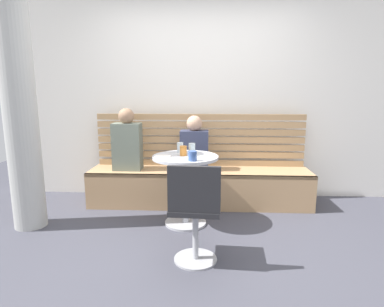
# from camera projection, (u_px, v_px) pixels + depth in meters

# --- Properties ---
(ground) EXTENTS (8.00, 8.00, 0.00)m
(ground) POSITION_uv_depth(u_px,v_px,m) (196.00, 250.00, 2.87)
(ground) COLOR #42424C
(back_wall) EXTENTS (5.20, 0.10, 2.90)m
(back_wall) POSITION_uv_depth(u_px,v_px,m) (201.00, 87.00, 4.20)
(back_wall) COLOR silver
(back_wall) RESTS_ON ground
(concrete_pillar) EXTENTS (0.32, 0.32, 2.80)m
(concrete_pillar) POSITION_uv_depth(u_px,v_px,m) (18.00, 90.00, 3.13)
(concrete_pillar) COLOR #B2B2AD
(concrete_pillar) RESTS_ON ground
(booth_bench) EXTENTS (2.70, 0.52, 0.44)m
(booth_bench) POSITION_uv_depth(u_px,v_px,m) (199.00, 187.00, 4.00)
(booth_bench) COLOR tan
(booth_bench) RESTS_ON ground
(booth_backrest) EXTENTS (2.65, 0.04, 0.67)m
(booth_backrest) POSITION_uv_depth(u_px,v_px,m) (200.00, 140.00, 4.13)
(booth_backrest) COLOR #A68157
(booth_backrest) RESTS_ON booth_bench
(cafe_table) EXTENTS (0.68, 0.68, 0.74)m
(cafe_table) POSITION_uv_depth(u_px,v_px,m) (185.00, 177.00, 3.35)
(cafe_table) COLOR #ADADB2
(cafe_table) RESTS_ON ground
(white_chair) EXTENTS (0.42, 0.42, 0.85)m
(white_chair) POSITION_uv_depth(u_px,v_px,m) (195.00, 210.00, 2.56)
(white_chair) COLOR #ADADB2
(white_chair) RESTS_ON ground
(person_adult) EXTENTS (0.34, 0.22, 0.75)m
(person_adult) POSITION_uv_depth(u_px,v_px,m) (127.00, 142.00, 3.93)
(person_adult) COLOR slate
(person_adult) RESTS_ON booth_bench
(person_child_left) EXTENTS (0.34, 0.22, 0.67)m
(person_child_left) POSITION_uv_depth(u_px,v_px,m) (194.00, 146.00, 3.92)
(person_child_left) COLOR #333851
(person_child_left) RESTS_ON booth_bench
(cup_tumbler_orange) EXTENTS (0.07, 0.07, 0.10)m
(cup_tumbler_orange) POSITION_uv_depth(u_px,v_px,m) (183.00, 151.00, 3.31)
(cup_tumbler_orange) COLOR orange
(cup_tumbler_orange) RESTS_ON cafe_table
(cup_glass_tall) EXTENTS (0.07, 0.07, 0.12)m
(cup_glass_tall) POSITION_uv_depth(u_px,v_px,m) (192.00, 149.00, 3.36)
(cup_glass_tall) COLOR silver
(cup_glass_tall) RESTS_ON cafe_table
(cup_mug_blue) EXTENTS (0.08, 0.08, 0.09)m
(cup_mug_blue) POSITION_uv_depth(u_px,v_px,m) (192.00, 156.00, 3.06)
(cup_mug_blue) COLOR #3D5B9E
(cup_mug_blue) RESTS_ON cafe_table
(cup_water_clear) EXTENTS (0.07, 0.07, 0.11)m
(cup_water_clear) POSITION_uv_depth(u_px,v_px,m) (180.00, 147.00, 3.48)
(cup_water_clear) COLOR white
(cup_water_clear) RESTS_ON cafe_table
(plate_small) EXTENTS (0.17, 0.17, 0.01)m
(plate_small) POSITION_uv_depth(u_px,v_px,m) (163.00, 156.00, 3.26)
(plate_small) COLOR white
(plate_small) RESTS_ON cafe_table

